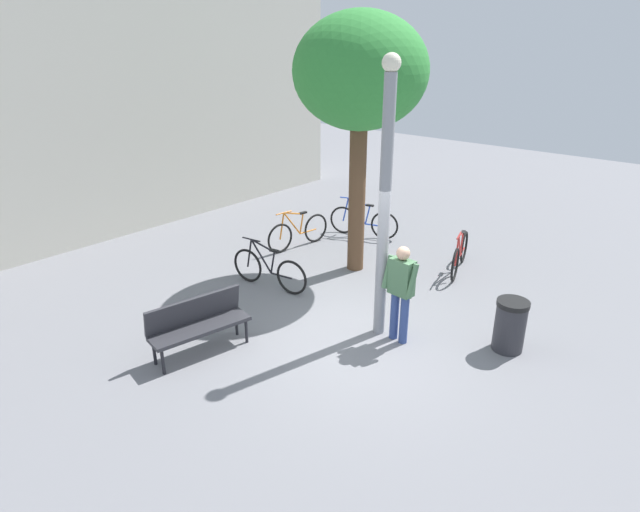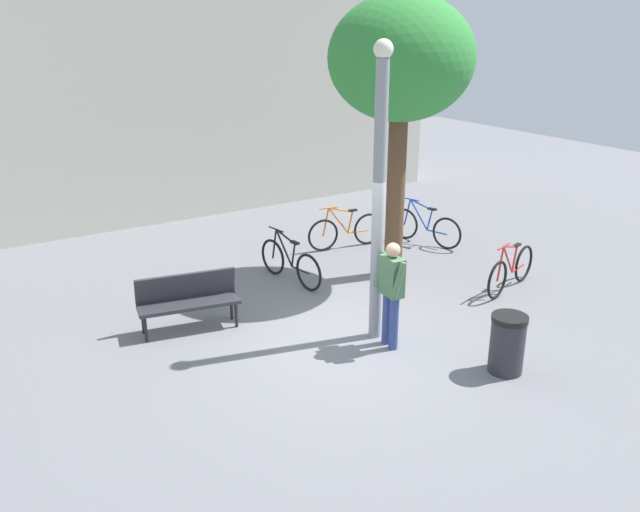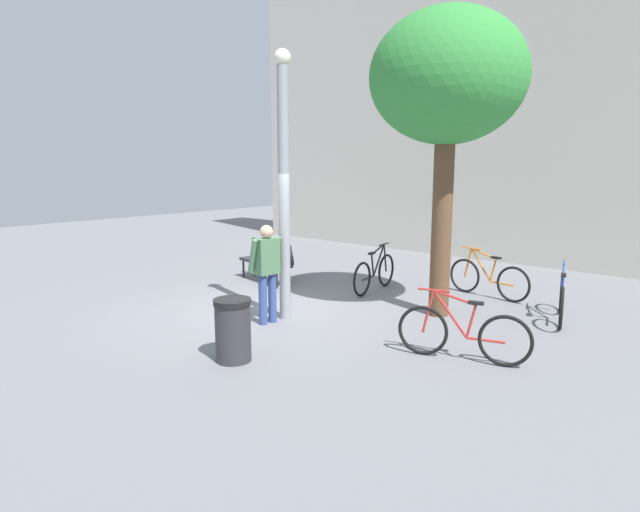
# 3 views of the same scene
# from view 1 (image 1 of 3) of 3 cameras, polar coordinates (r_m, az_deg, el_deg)

# --- Properties ---
(ground_plane) EXTENTS (36.00, 36.00, 0.00)m
(ground_plane) POSITION_cam_1_polar(r_m,az_deg,el_deg) (8.99, 3.97, -9.08)
(ground_plane) COLOR slate
(building_facade) EXTENTS (15.71, 2.00, 8.42)m
(building_facade) POSITION_cam_1_polar(r_m,az_deg,el_deg) (14.50, -25.29, 18.53)
(building_facade) COLOR beige
(building_facade) RESTS_ON ground_plane
(lamppost) EXTENTS (0.28, 0.28, 4.49)m
(lamppost) POSITION_cam_1_polar(r_m,az_deg,el_deg) (8.35, 6.97, 6.30)
(lamppost) COLOR gray
(lamppost) RESTS_ON ground_plane
(person_by_lamppost) EXTENTS (0.32, 0.61, 1.67)m
(person_by_lamppost) POSITION_cam_1_polar(r_m,az_deg,el_deg) (8.64, 8.65, -3.37)
(person_by_lamppost) COLOR #334784
(person_by_lamppost) RESTS_ON ground_plane
(park_bench) EXTENTS (1.66, 0.76, 0.92)m
(park_bench) POSITION_cam_1_polar(r_m,az_deg,el_deg) (8.66, -12.95, -6.79)
(park_bench) COLOR #2D2D33
(park_bench) RESTS_ON ground_plane
(plaza_tree) EXTENTS (2.60, 2.60, 5.19)m
(plaza_tree) POSITION_cam_1_polar(r_m,az_deg,el_deg) (10.73, 4.33, 18.78)
(plaza_tree) COLOR brown
(plaza_tree) RESTS_ON ground_plane
(bicycle_blue) EXTENTS (0.58, 1.75, 0.97)m
(bicycle_blue) POSITION_cam_1_polar(r_m,az_deg,el_deg) (13.47, 4.65, 3.69)
(bicycle_blue) COLOR black
(bicycle_blue) RESTS_ON ground_plane
(bicycle_red) EXTENTS (1.74, 0.58, 0.97)m
(bicycle_red) POSITION_cam_1_polar(r_m,az_deg,el_deg) (11.76, 14.73, 0.17)
(bicycle_red) COLOR black
(bicycle_red) RESTS_ON ground_plane
(bicycle_black) EXTENTS (0.31, 1.80, 0.97)m
(bicycle_black) POSITION_cam_1_polar(r_m,az_deg,el_deg) (10.67, -5.52, -1.49)
(bicycle_black) COLOR black
(bicycle_black) RESTS_ON ground_plane
(bicycle_orange) EXTENTS (1.80, 0.30, 0.97)m
(bicycle_orange) POSITION_cam_1_polar(r_m,az_deg,el_deg) (12.70, -2.36, 2.58)
(bicycle_orange) COLOR black
(bicycle_orange) RESTS_ON ground_plane
(trash_bin) EXTENTS (0.51, 0.51, 0.87)m
(trash_bin) POSITION_cam_1_polar(r_m,az_deg,el_deg) (9.06, 19.67, -7.00)
(trash_bin) COLOR #2D2D33
(trash_bin) RESTS_ON ground_plane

